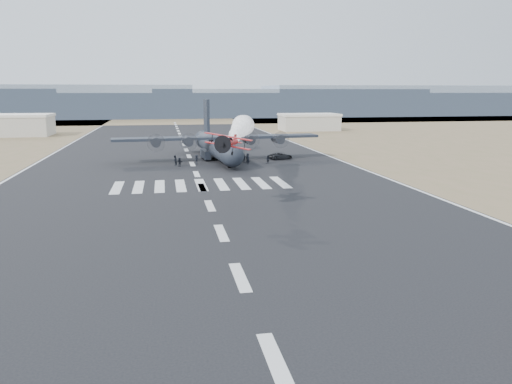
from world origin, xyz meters
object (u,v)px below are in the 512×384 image
object	(u,v)px
hangar_right	(309,122)
crew_a	(226,159)
crew_c	(197,160)
crew_f	(180,162)
support_vehicle	(281,156)
crew_d	(244,158)
crew_b	(268,160)
crew_e	(248,158)
transport_aircraft	(216,144)
crew_g	(248,160)
crew_h	(175,160)
aerobatic_biplane	(229,143)
hangar_left	(10,125)

from	to	relation	value
hangar_right	crew_a	distance (m)	88.06
crew_c	crew_f	distance (m)	3.98
support_vehicle	crew_d	world-z (taller)	crew_d
crew_b	crew_f	size ratio (longest dim) A/B	0.97
hangar_right	crew_b	xyz separation A→B (m)	(-31.72, -80.02, -2.23)
crew_d	crew_e	size ratio (longest dim) A/B	0.94
transport_aircraft	crew_b	xyz separation A→B (m)	(9.00, -8.01, -2.27)
crew_a	crew_d	distance (m)	3.68
support_vehicle	crew_b	bearing A→B (deg)	126.48
transport_aircraft	crew_e	size ratio (longest dim) A/B	22.91
crew_g	crew_h	bearing A→B (deg)	119.05
crew_b	crew_f	bearing A→B (deg)	-133.65
support_vehicle	crew_b	distance (m)	6.86
hangar_right	crew_h	xyz separation A→B (m)	(-49.25, -79.07, -2.07)
crew_d	crew_g	xyz separation A→B (m)	(0.36, -2.29, -0.03)
crew_d	crew_f	xyz separation A→B (m)	(-12.48, -2.73, -0.04)
support_vehicle	crew_a	world-z (taller)	crew_a
crew_c	hangar_right	bearing A→B (deg)	55.30
crew_c	transport_aircraft	bearing A→B (deg)	50.00
crew_e	hangar_right	bearing A→B (deg)	127.64
crew_g	crew_a	bearing A→B (deg)	102.92
crew_d	crew_f	bearing A→B (deg)	8.88
crew_g	crew_d	bearing A→B (deg)	42.56
crew_h	aerobatic_biplane	bearing A→B (deg)	31.35
crew_e	crew_d	bearing A→B (deg)	-100.42
support_vehicle	crew_f	xyz separation A→B (m)	(-20.57, -6.23, 0.11)
aerobatic_biplane	transport_aircraft	world-z (taller)	transport_aircraft
crew_b	crew_e	xyz separation A→B (m)	(-3.51, 2.40, 0.11)
transport_aircraft	crew_g	world-z (taller)	transport_aircraft
hangar_left	crew_b	world-z (taller)	hangar_left
crew_d	crew_f	size ratio (longest dim) A/B	1.05
crew_a	crew_h	size ratio (longest dim) A/B	0.99
support_vehicle	crew_h	size ratio (longest dim) A/B	2.66
hangar_right	crew_c	size ratio (longest dim) A/B	11.69
aerobatic_biplane	crew_c	world-z (taller)	aerobatic_biplane
support_vehicle	crew_e	xyz separation A→B (m)	(-7.37, -3.27, 0.20)
hangar_right	support_vehicle	world-z (taller)	hangar_right
crew_b	crew_g	world-z (taller)	crew_g
hangar_left	crew_g	bearing A→B (deg)	-50.29
transport_aircraft	crew_e	bearing A→B (deg)	-50.12
crew_f	crew_b	bearing A→B (deg)	-126.82
transport_aircraft	crew_d	world-z (taller)	transport_aircraft
crew_c	crew_h	distance (m)	4.15
aerobatic_biplane	crew_b	size ratio (longest dim) A/B	3.54
transport_aircraft	crew_g	bearing A→B (deg)	-62.23
crew_b	hangar_right	bearing A→B (deg)	112.80
crew_d	crew_h	xyz separation A→B (m)	(-13.30, -1.22, 0.09)
hangar_left	aerobatic_biplane	size ratio (longest dim) A/B	4.43
crew_c	crew_g	xyz separation A→B (m)	(9.59, -1.83, -0.06)
crew_e	aerobatic_biplane	bearing A→B (deg)	-40.55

